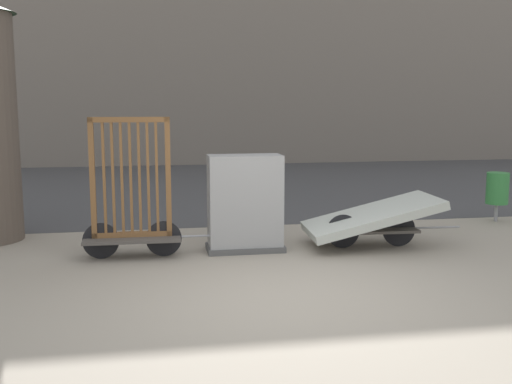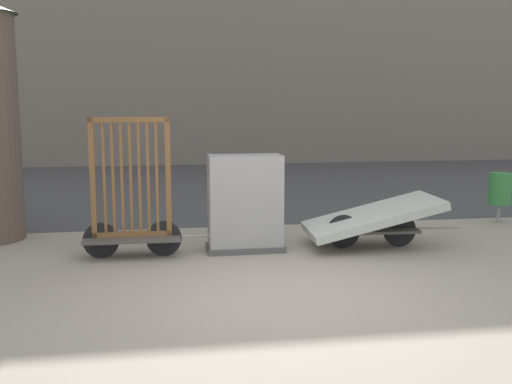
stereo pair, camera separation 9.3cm
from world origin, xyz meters
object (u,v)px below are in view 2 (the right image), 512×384
Objects in this scene: bike_cart_with_mattress at (372,218)px; utility_cabinet at (245,206)px; bike_cart_with_bedframe at (132,208)px; trash_bin at (500,189)px.

bike_cart_with_mattress is 1.85m from utility_cabinet.
bike_cart_with_bedframe is at bearing -175.96° from utility_cabinet.
bike_cart_with_mattress is 1.70× the size of utility_cabinet.
utility_cabinet reaches higher than bike_cart_with_mattress.
trash_bin is (6.24, 1.43, -0.09)m from bike_cart_with_bedframe.
trash_bin is (4.70, 1.32, -0.05)m from utility_cabinet.
utility_cabinet reaches higher than trash_bin.
bike_cart_with_bedframe is 3.39m from bike_cart_with_mattress.
bike_cart_with_mattress is 3.21m from trash_bin.
bike_cart_with_bedframe reaches higher than bike_cart_with_mattress.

